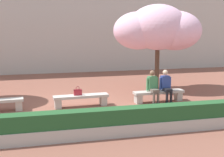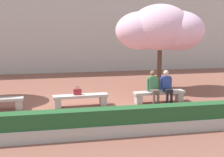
{
  "view_description": "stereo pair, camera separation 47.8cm",
  "coord_description": "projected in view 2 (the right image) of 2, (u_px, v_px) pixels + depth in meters",
  "views": [
    {
      "loc": [
        -1.59,
        -11.5,
        3.14
      ],
      "look_at": [
        1.26,
        0.2,
        1.0
      ],
      "focal_mm": 50.0,
      "sensor_mm": 36.0,
      "label": 1
    },
    {
      "loc": [
        -1.13,
        -11.61,
        3.14
      ],
      "look_at": [
        1.26,
        0.2,
        1.0
      ],
      "focal_mm": 50.0,
      "sensor_mm": 36.0,
      "label": 2
    }
  ],
  "objects": [
    {
      "name": "building_facade",
      "position": [
        64.0,
        0.0,
        21.19
      ],
      "size": [
        28.0,
        4.0,
        9.4
      ],
      "primitive_type": "cube",
      "color": "#B7B2A8",
      "rests_on": "ground"
    },
    {
      "name": "planter_hedge_foreground",
      "position": [
        93.0,
        124.0,
        8.67
      ],
      "size": [
        11.91,
        0.5,
        0.8
      ],
      "color": "#ADA89E",
      "rests_on": "ground"
    },
    {
      "name": "person_seated_right",
      "position": [
        167.0,
        85.0,
        12.47
      ],
      "size": [
        0.51,
        0.69,
        1.29
      ],
      "color": "black",
      "rests_on": "ground"
    },
    {
      "name": "stone_bench_near_west",
      "position": [
        81.0,
        98.0,
        11.91
      ],
      "size": [
        2.11,
        0.51,
        0.45
      ],
      "color": "#ADA89E",
      "rests_on": "ground"
    },
    {
      "name": "ground_plane",
      "position": [
        81.0,
        106.0,
        11.97
      ],
      "size": [
        100.0,
        100.0,
        0.0
      ],
      "primitive_type": "plane",
      "color": "brown"
    },
    {
      "name": "stone_bench_center",
      "position": [
        159.0,
        95.0,
        12.53
      ],
      "size": [
        2.11,
        0.51,
        0.45
      ],
      "color": "#ADA89E",
      "rests_on": "ground"
    },
    {
      "name": "handbag",
      "position": [
        77.0,
        91.0,
        11.85
      ],
      "size": [
        0.3,
        0.15,
        0.34
      ],
      "color": "#A3232D",
      "rests_on": "stone_bench_near_west"
    },
    {
      "name": "person_seated_left",
      "position": [
        153.0,
        86.0,
        12.36
      ],
      "size": [
        0.51,
        0.7,
        1.29
      ],
      "color": "black",
      "rests_on": "ground"
    },
    {
      "name": "cherry_tree_main",
      "position": [
        162.0,
        29.0,
        14.35
      ],
      "size": [
        4.14,
        2.6,
        4.01
      ],
      "color": "#513828",
      "rests_on": "ground"
    }
  ]
}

